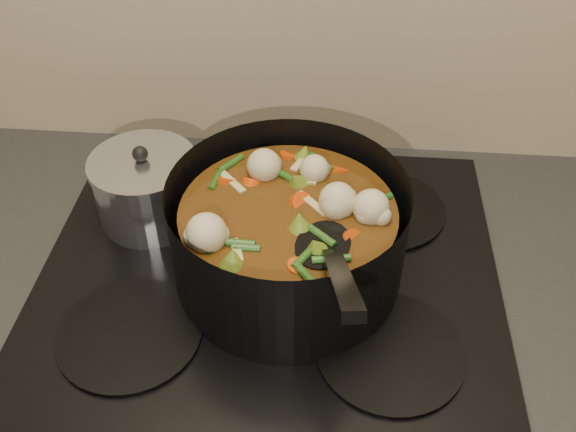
{
  "coord_description": "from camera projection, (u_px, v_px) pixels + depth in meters",
  "views": [
    {
      "loc": [
        0.08,
        1.33,
        1.57
      ],
      "look_at": [
        0.03,
        1.92,
        1.03
      ],
      "focal_mm": 40.0,
      "sensor_mm": 36.0,
      "label": 1
    }
  ],
  "objects": [
    {
      "name": "stovetop",
      "position": [
        270.0,
        271.0,
        0.89
      ],
      "size": [
        0.62,
        0.54,
        0.03
      ],
      "color": "black",
      "rests_on": "counter"
    },
    {
      "name": "saucepan",
      "position": [
        147.0,
        188.0,
        0.92
      ],
      "size": [
        0.15,
        0.15,
        0.12
      ],
      "rotation": [
        0.0,
        0.0,
        0.02
      ],
      "color": "silver",
      "rests_on": "stovetop"
    },
    {
      "name": "stockpot",
      "position": [
        288.0,
        236.0,
        0.82
      ],
      "size": [
        0.32,
        0.41,
        0.22
      ],
      "rotation": [
        0.0,
        0.0,
        -0.07
      ],
      "color": "black",
      "rests_on": "stovetop"
    }
  ]
}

